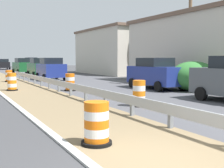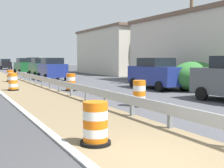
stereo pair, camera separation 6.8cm
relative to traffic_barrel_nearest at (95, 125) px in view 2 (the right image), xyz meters
The scene contains 18 objects.
ground_plane 1.81m from the traffic_barrel_nearest, 68.87° to the right, with size 160.00×160.00×0.00m, color #3D3D3F.
median_dirt_strip 1.99m from the traffic_barrel_nearest, 57.14° to the right, with size 3.25×120.00×0.01m, color #7F6B4C.
traffic_barrel_nearest is the anchor object (origin of this frame).
traffic_barrel_close 5.52m from the traffic_barrel_nearest, 46.32° to the left, with size 0.65×0.65×1.08m.
traffic_barrel_mid 12.65m from the traffic_barrel_nearest, 89.15° to the left, with size 0.67×0.67×1.09m.
traffic_barrel_far 11.28m from the traffic_barrel_nearest, 73.05° to the left, with size 0.69×0.69×1.06m.
traffic_barrel_farther 19.95m from the traffic_barrel_nearest, 86.84° to the left, with size 0.69×0.69×1.00m.
car_lead_near_lane 26.19m from the traffic_barrel_nearest, 78.70° to the left, with size 2.06×4.41×2.06m.
car_trailing_near_lane 44.31m from the traffic_barrel_nearest, 79.21° to the left, with size 2.14×4.46×2.20m.
car_lead_far_lane 52.06m from the traffic_barrel_nearest, 84.58° to the left, with size 2.04×4.45×1.97m.
car_mid_far_lane 12.75m from the traffic_barrel_nearest, 46.98° to the left, with size 2.11×4.45×2.02m.
car_trailing_far_lane 33.70m from the traffic_barrel_nearest, 81.76° to the left, with size 2.08×4.49×2.08m.
car_distant_b 21.00m from the traffic_barrel_nearest, 76.49° to the left, with size 2.21×4.25×2.06m.
roadside_shop_near 18.03m from the traffic_barrel_nearest, 33.93° to the left, with size 7.40×14.35×5.39m.
roadside_shop_far 32.20m from the traffic_barrel_nearest, 60.18° to the left, with size 6.85×13.13×5.91m.
utility_pole_near 15.95m from the traffic_barrel_nearest, 39.18° to the left, with size 0.24×1.80×9.44m.
bush_roadside 12.31m from the traffic_barrel_nearest, 36.05° to the left, with size 2.85×2.85×1.81m, color #337533.
tree_roadside 27.15m from the traffic_barrel_nearest, 52.14° to the left, with size 3.66×3.66×6.59m.
Camera 2 is at (-3.30, -4.21, 1.95)m, focal length 46.03 mm.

